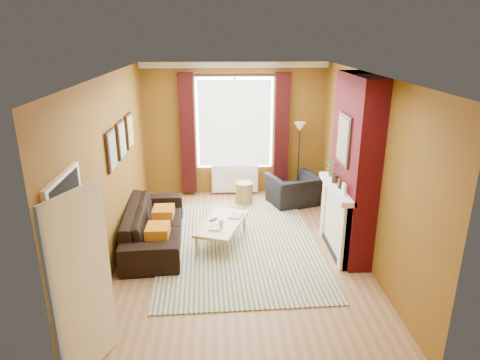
# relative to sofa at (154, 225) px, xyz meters

# --- Properties ---
(ground) EXTENTS (5.50, 5.50, 0.00)m
(ground) POSITION_rel_sofa_xyz_m (1.42, -0.41, -0.33)
(ground) COLOR olive
(ground) RESTS_ON ground
(room_walls) EXTENTS (3.82, 5.54, 2.83)m
(room_walls) POSITION_rel_sofa_xyz_m (2.06, -0.14, 1.06)
(room_walls) COLOR brown
(room_walls) RESTS_ON ground
(striped_rug) EXTENTS (2.71, 3.67, 0.02)m
(striped_rug) POSITION_rel_sofa_xyz_m (1.40, -0.17, -0.32)
(striped_rug) COLOR #375499
(striped_rug) RESTS_ON ground
(sofa) EXTENTS (1.02, 2.30, 0.66)m
(sofa) POSITION_rel_sofa_xyz_m (0.00, 0.00, 0.00)
(sofa) COLOR black
(sofa) RESTS_ON ground
(armchair) EXTENTS (1.17, 1.09, 0.62)m
(armchair) POSITION_rel_sofa_xyz_m (2.60, 1.59, -0.02)
(armchair) COLOR black
(armchair) RESTS_ON ground
(coffee_table) EXTENTS (0.95, 1.31, 0.39)m
(coffee_table) POSITION_rel_sofa_xyz_m (1.12, -0.10, 0.02)
(coffee_table) COLOR tan
(coffee_table) RESTS_ON ground
(wicker_stool) EXTENTS (0.39, 0.39, 0.45)m
(wicker_stool) POSITION_rel_sofa_xyz_m (1.59, 1.69, -0.11)
(wicker_stool) COLOR #A58047
(wicker_stool) RESTS_ON ground
(floor_lamp) EXTENTS (0.26, 0.26, 1.62)m
(floor_lamp) POSITION_rel_sofa_xyz_m (2.74, 1.99, 0.95)
(floor_lamp) COLOR black
(floor_lamp) RESTS_ON ground
(book_a) EXTENTS (0.21, 0.26, 0.02)m
(book_a) POSITION_rel_sofa_xyz_m (0.92, -0.30, 0.07)
(book_a) COLOR #999999
(book_a) RESTS_ON coffee_table
(book_b) EXTENTS (0.29, 0.33, 0.02)m
(book_b) POSITION_rel_sofa_xyz_m (1.27, 0.19, 0.07)
(book_b) COLOR #999999
(book_b) RESTS_ON coffee_table
(mug) EXTENTS (0.11, 0.11, 0.08)m
(mug) POSITION_rel_sofa_xyz_m (1.11, -0.22, 0.11)
(mug) COLOR #999999
(mug) RESTS_ON coffee_table
(tv_remote) EXTENTS (0.14, 0.14, 0.02)m
(tv_remote) POSITION_rel_sofa_xyz_m (0.98, 0.00, 0.07)
(tv_remote) COLOR #262628
(tv_remote) RESTS_ON coffee_table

